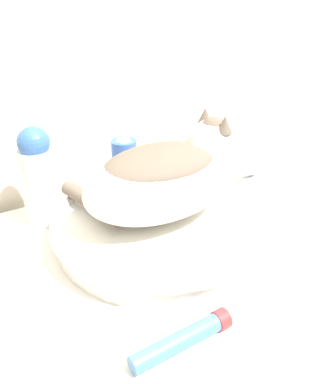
% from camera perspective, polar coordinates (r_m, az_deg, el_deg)
% --- Properties ---
extents(wall_back, '(8.00, 0.05, 2.40)m').
position_cam_1_polar(wall_back, '(0.92, -9.73, 22.66)').
color(wall_back, beige).
rests_on(wall_back, ground_plane).
extents(vanity_counter, '(0.99, 0.53, 0.84)m').
position_cam_1_polar(vanity_counter, '(1.07, 1.16, -25.31)').
color(vanity_counter, white).
rests_on(vanity_counter, ground_plane).
extents(sink_basin, '(0.40, 0.40, 0.05)m').
position_cam_1_polar(sink_basin, '(0.76, -0.54, -4.53)').
color(sink_basin, white).
rests_on(sink_basin, vanity_counter).
extents(cat, '(0.31, 0.25, 0.17)m').
position_cam_1_polar(cat, '(0.72, 0.35, 2.56)').
color(cat, silver).
rests_on(cat, sink_basin).
extents(faucet, '(0.15, 0.06, 0.14)m').
position_cam_1_polar(faucet, '(0.87, 11.10, 3.22)').
color(faucet, silver).
rests_on(faucet, vanity_counter).
extents(lotion_bottle_white, '(0.07, 0.07, 0.20)m').
position_cam_1_polar(lotion_bottle_white, '(0.81, -17.19, 2.09)').
color(lotion_bottle_white, silver).
rests_on(lotion_bottle_white, vanity_counter).
extents(spray_bottle_trigger, '(0.05, 0.05, 0.16)m').
position_cam_1_polar(spray_bottle_trigger, '(0.88, -5.58, 3.33)').
color(spray_bottle_trigger, '#335BB7').
rests_on(spray_bottle_trigger, vanity_counter).
extents(cream_tube, '(0.15, 0.03, 0.03)m').
position_cam_1_polar(cream_tube, '(0.57, 2.67, -19.94)').
color(cream_tube, '#4C7FB2').
rests_on(cream_tube, vanity_counter).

